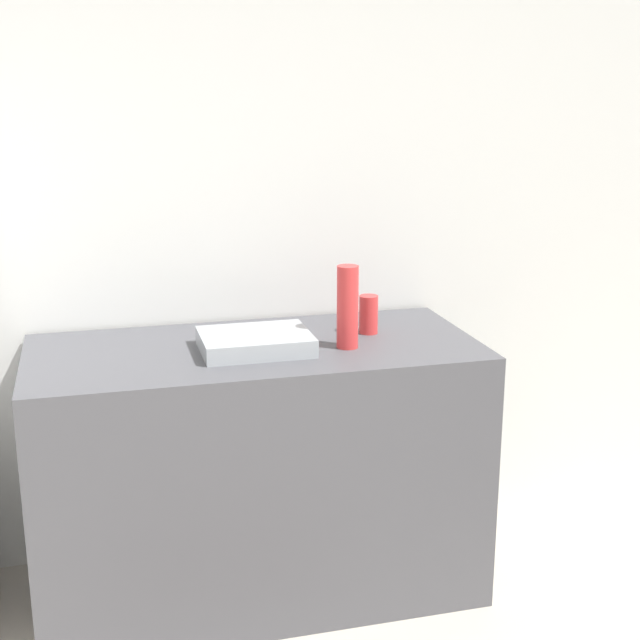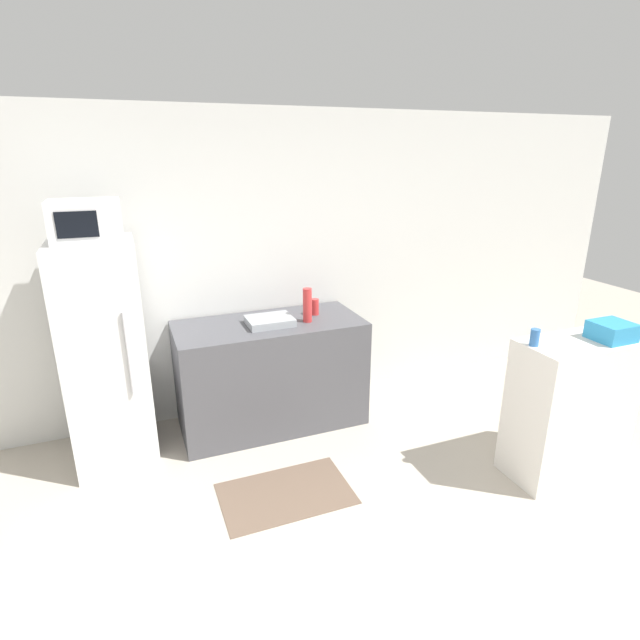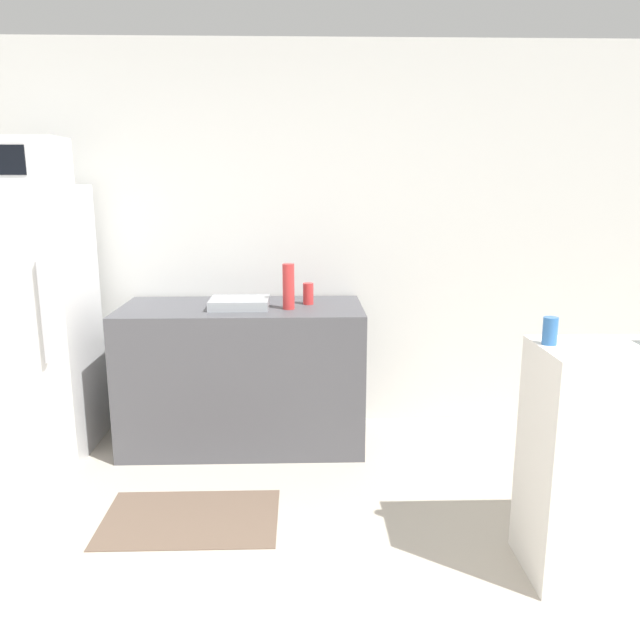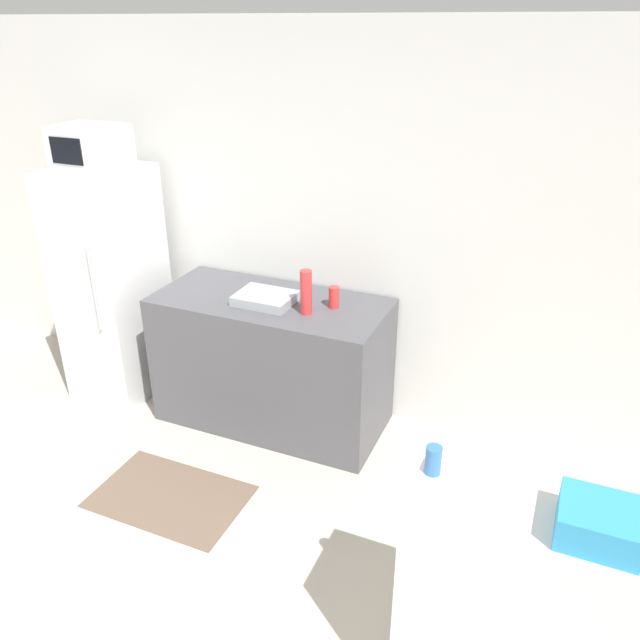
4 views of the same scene
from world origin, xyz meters
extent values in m
cube|color=silver|center=(0.00, 2.78, 1.30)|extent=(8.00, 0.06, 2.60)
cube|color=silver|center=(-1.14, 2.33, 0.84)|extent=(0.56, 0.65, 1.68)
cylinder|color=#B7B7BC|center=(-0.99, 1.99, 0.96)|extent=(0.02, 0.02, 0.59)
cube|color=white|center=(-1.14, 2.33, 1.82)|extent=(0.45, 0.34, 0.28)
cube|color=black|center=(-1.19, 2.16, 1.82)|extent=(0.25, 0.01, 0.17)
cube|color=#4C4C51|center=(0.11, 2.39, 0.46)|extent=(1.54, 0.70, 0.92)
cube|color=#9EA3A8|center=(0.10, 2.34, 0.95)|extent=(0.37, 0.29, 0.06)
cylinder|color=red|center=(0.41, 2.29, 1.06)|extent=(0.07, 0.07, 0.28)
cylinder|color=red|center=(0.54, 2.45, 0.99)|extent=(0.07, 0.07, 0.14)
cube|color=white|center=(1.90, 0.92, 0.51)|extent=(0.85, 0.43, 1.03)
cube|color=#2D8EC6|center=(2.10, 0.87, 1.09)|extent=(0.26, 0.24, 0.12)
cylinder|color=#336BB2|center=(1.53, 0.98, 1.09)|extent=(0.06, 0.06, 0.12)
cube|color=brown|center=(-0.09, 1.41, 0.00)|extent=(0.90, 0.57, 0.01)
camera|label=1|loc=(-0.42, -0.49, 1.80)|focal=50.00mm
camera|label=2|loc=(-0.93, -1.36, 2.26)|focal=28.00mm
camera|label=3|loc=(0.49, -1.52, 1.70)|focal=35.00mm
camera|label=4|loc=(1.87, -0.90, 2.56)|focal=35.00mm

